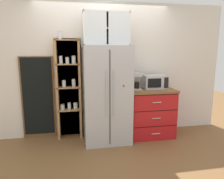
{
  "coord_description": "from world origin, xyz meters",
  "views": [
    {
      "loc": [
        -0.57,
        -3.62,
        1.64
      ],
      "look_at": [
        0.1,
        -0.0,
        0.95
      ],
      "focal_mm": 33.14,
      "sensor_mm": 36.0,
      "label": 1
    }
  ],
  "objects_px": {
    "microwave": "(154,82)",
    "mug_charcoal": "(151,87)",
    "coffee_maker": "(136,81)",
    "chalkboard_menu": "(38,98)",
    "refrigerator": "(107,94)",
    "bottle_amber": "(167,82)"
  },
  "relations": [
    {
      "from": "microwave",
      "to": "mug_charcoal",
      "type": "bearing_deg",
      "value": -150.3
    },
    {
      "from": "coffee_maker",
      "to": "chalkboard_menu",
      "type": "distance_m",
      "value": 1.85
    },
    {
      "from": "chalkboard_menu",
      "to": "refrigerator",
      "type": "bearing_deg",
      "value": -14.77
    },
    {
      "from": "bottle_amber",
      "to": "chalkboard_menu",
      "type": "relative_size",
      "value": 0.16
    },
    {
      "from": "refrigerator",
      "to": "bottle_amber",
      "type": "bearing_deg",
      "value": 6.88
    },
    {
      "from": "refrigerator",
      "to": "microwave",
      "type": "bearing_deg",
      "value": 6.11
    },
    {
      "from": "mug_charcoal",
      "to": "chalkboard_menu",
      "type": "height_order",
      "value": "chalkboard_menu"
    },
    {
      "from": "refrigerator",
      "to": "coffee_maker",
      "type": "height_order",
      "value": "refrigerator"
    },
    {
      "from": "bottle_amber",
      "to": "mug_charcoal",
      "type": "bearing_deg",
      "value": -165.97
    },
    {
      "from": "refrigerator",
      "to": "coffee_maker",
      "type": "distance_m",
      "value": 0.61
    },
    {
      "from": "mug_charcoal",
      "to": "coffee_maker",
      "type": "bearing_deg",
      "value": 179.64
    },
    {
      "from": "refrigerator",
      "to": "chalkboard_menu",
      "type": "height_order",
      "value": "refrigerator"
    },
    {
      "from": "refrigerator",
      "to": "chalkboard_menu",
      "type": "distance_m",
      "value": 1.29
    },
    {
      "from": "microwave",
      "to": "chalkboard_menu",
      "type": "bearing_deg",
      "value": 174.11
    },
    {
      "from": "coffee_maker",
      "to": "bottle_amber",
      "type": "xyz_separation_m",
      "value": [
        0.68,
        0.09,
        -0.05
      ]
    },
    {
      "from": "bottle_amber",
      "to": "chalkboard_menu",
      "type": "xyz_separation_m",
      "value": [
        -2.48,
        0.18,
        -0.25
      ]
    },
    {
      "from": "refrigerator",
      "to": "mug_charcoal",
      "type": "xyz_separation_m",
      "value": [
        0.87,
        0.06,
        0.1
      ]
    },
    {
      "from": "coffee_maker",
      "to": "mug_charcoal",
      "type": "bearing_deg",
      "value": -0.36
    },
    {
      "from": "refrigerator",
      "to": "mug_charcoal",
      "type": "height_order",
      "value": "refrigerator"
    },
    {
      "from": "chalkboard_menu",
      "to": "microwave",
      "type": "bearing_deg",
      "value": -5.89
    },
    {
      "from": "bottle_amber",
      "to": "chalkboard_menu",
      "type": "bearing_deg",
      "value": 175.9
    },
    {
      "from": "bottle_amber",
      "to": "microwave",
      "type": "bearing_deg",
      "value": -170.64
    }
  ]
}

